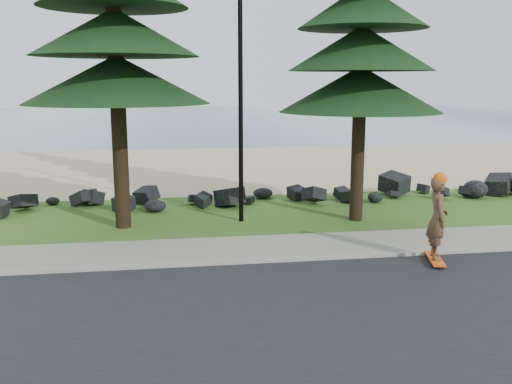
% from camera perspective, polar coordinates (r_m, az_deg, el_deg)
% --- Properties ---
extents(ground, '(160.00, 160.00, 0.00)m').
position_cam_1_polar(ground, '(14.38, 0.13, -5.97)').
color(ground, '#2F541A').
rests_on(ground, ground).
extents(road, '(160.00, 7.00, 0.02)m').
position_cam_1_polar(road, '(10.23, 4.13, -13.26)').
color(road, black).
rests_on(road, ground).
extents(kerb, '(160.00, 0.20, 0.10)m').
position_cam_1_polar(kerb, '(13.51, 0.73, -6.88)').
color(kerb, gray).
rests_on(kerb, ground).
extents(sidewalk, '(160.00, 2.00, 0.08)m').
position_cam_1_polar(sidewalk, '(14.55, 0.01, -5.59)').
color(sidewalk, gray).
rests_on(sidewalk, ground).
extents(beach_sand, '(160.00, 15.00, 0.01)m').
position_cam_1_polar(beach_sand, '(28.47, -4.37, 2.59)').
color(beach_sand, tan).
rests_on(beach_sand, ground).
extents(ocean, '(160.00, 58.00, 0.01)m').
position_cam_1_polar(ocean, '(64.75, -6.89, 7.34)').
color(ocean, '#3C5572').
rests_on(ocean, ground).
extents(seawall_boulders, '(60.00, 2.40, 1.10)m').
position_cam_1_polar(seawall_boulders, '(19.75, -2.37, -1.23)').
color(seawall_boulders, black).
rests_on(seawall_boulders, ground).
extents(lamp_post, '(0.25, 0.14, 8.14)m').
position_cam_1_polar(lamp_post, '(16.91, -1.56, 10.82)').
color(lamp_post, black).
rests_on(lamp_post, ground).
extents(skateboarder, '(0.63, 1.19, 2.15)m').
position_cam_1_polar(skateboarder, '(13.85, 17.70, -2.54)').
color(skateboarder, '#E5510D').
rests_on(skateboarder, ground).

